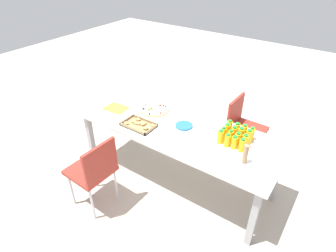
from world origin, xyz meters
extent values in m
plane|color=#B2A899|center=(0.00, 0.00, 0.00)|extent=(12.00, 12.00, 0.00)
cube|color=silver|center=(0.00, 0.00, 0.71)|extent=(2.21, 0.81, 0.04)
cube|color=#99999E|center=(-1.02, -0.33, 0.35)|extent=(0.06, 0.06, 0.69)
cube|color=#99999E|center=(1.02, -0.33, 0.35)|extent=(0.06, 0.06, 0.69)
cube|color=#99999E|center=(-1.02, 0.33, 0.35)|extent=(0.06, 0.06, 0.69)
cube|color=#99999E|center=(1.02, 0.33, 0.35)|extent=(0.06, 0.06, 0.69)
cube|color=maroon|center=(0.50, 0.78, 0.45)|extent=(0.41, 0.41, 0.04)
cube|color=maroon|center=(0.32, 0.79, 0.64)|extent=(0.04, 0.38, 0.38)
cylinder|color=silver|center=(0.67, 0.94, 0.21)|extent=(0.02, 0.02, 0.41)
cylinder|color=silver|center=(0.66, 0.62, 0.21)|extent=(0.02, 0.02, 0.41)
cylinder|color=silver|center=(0.35, 0.95, 0.21)|extent=(0.02, 0.02, 0.41)
cylinder|color=silver|center=(0.34, 0.63, 0.21)|extent=(0.02, 0.02, 0.41)
cube|color=maroon|center=(-0.51, -0.78, 0.45)|extent=(0.41, 0.41, 0.04)
cube|color=maroon|center=(-0.33, -0.78, 0.64)|extent=(0.04, 0.38, 0.38)
cylinder|color=silver|center=(-0.68, -0.94, 0.21)|extent=(0.02, 0.02, 0.41)
cylinder|color=silver|center=(-0.67, -0.62, 0.21)|extent=(0.02, 0.02, 0.41)
cylinder|color=silver|center=(-0.36, -0.94, 0.21)|extent=(0.02, 0.02, 0.41)
cylinder|color=silver|center=(-0.35, -0.62, 0.21)|extent=(0.02, 0.02, 0.41)
cylinder|color=#F9AC14|center=(-0.72, -0.22, 0.80)|extent=(0.05, 0.05, 0.13)
cylinder|color=#1E8C33|center=(-0.72, -0.22, 0.87)|extent=(0.03, 0.03, 0.02)
cylinder|color=#F9AC14|center=(-0.64, -0.22, 0.80)|extent=(0.06, 0.06, 0.13)
cylinder|color=#1E8C33|center=(-0.64, -0.22, 0.87)|extent=(0.04, 0.04, 0.02)
cylinder|color=#F9AC14|center=(-0.57, -0.23, 0.79)|extent=(0.06, 0.06, 0.12)
cylinder|color=#1E8C33|center=(-0.57, -0.23, 0.86)|extent=(0.04, 0.04, 0.02)
cylinder|color=#F9AE14|center=(-0.49, -0.22, 0.79)|extent=(0.06, 0.06, 0.12)
cylinder|color=#1E8C33|center=(-0.49, -0.22, 0.86)|extent=(0.04, 0.04, 0.02)
cylinder|color=#F9AE14|center=(-0.72, -0.15, 0.80)|extent=(0.06, 0.06, 0.13)
cylinder|color=#1E8C33|center=(-0.72, -0.15, 0.88)|extent=(0.04, 0.04, 0.02)
cylinder|color=#F9AD14|center=(-0.64, -0.14, 0.80)|extent=(0.06, 0.06, 0.13)
cylinder|color=#1E8C33|center=(-0.64, -0.14, 0.88)|extent=(0.04, 0.04, 0.02)
cylinder|color=#FAAE14|center=(-0.57, -0.15, 0.79)|extent=(0.06, 0.06, 0.12)
cylinder|color=#1E8C33|center=(-0.57, -0.15, 0.86)|extent=(0.04, 0.04, 0.02)
cylinder|color=#F9AE14|center=(-0.49, -0.15, 0.80)|extent=(0.06, 0.06, 0.12)
cylinder|color=#1E8C33|center=(-0.49, -0.15, 0.86)|extent=(0.04, 0.04, 0.02)
cylinder|color=#FAAE14|center=(-0.71, -0.08, 0.80)|extent=(0.06, 0.06, 0.12)
cylinder|color=#1E8C33|center=(-0.71, -0.08, 0.87)|extent=(0.04, 0.04, 0.02)
cylinder|color=#F9AD14|center=(-0.64, -0.07, 0.79)|extent=(0.06, 0.06, 0.12)
cylinder|color=#1E8C33|center=(-0.64, -0.07, 0.86)|extent=(0.04, 0.04, 0.02)
cylinder|color=#F9AC14|center=(-0.57, -0.07, 0.79)|extent=(0.05, 0.05, 0.12)
cylinder|color=#1E8C33|center=(-0.57, -0.07, 0.86)|extent=(0.03, 0.03, 0.02)
cylinder|color=#F9AE14|center=(-0.49, -0.08, 0.79)|extent=(0.05, 0.05, 0.12)
cylinder|color=#1E8C33|center=(-0.49, -0.08, 0.86)|extent=(0.03, 0.03, 0.02)
cylinder|color=#F9AE14|center=(-0.71, 0.00, 0.80)|extent=(0.06, 0.06, 0.12)
cylinder|color=#1E8C33|center=(-0.71, 0.00, 0.87)|extent=(0.04, 0.04, 0.02)
cylinder|color=#FAAE14|center=(-0.64, 0.00, 0.79)|extent=(0.06, 0.06, 0.12)
cylinder|color=#1E8C33|center=(-0.64, 0.00, 0.86)|extent=(0.04, 0.04, 0.02)
cylinder|color=#F9AC14|center=(-0.57, 0.01, 0.79)|extent=(0.06, 0.06, 0.12)
cylinder|color=#1E8C33|center=(-0.57, 0.01, 0.86)|extent=(0.04, 0.04, 0.02)
cylinder|color=#FAAD14|center=(-0.50, 0.00, 0.80)|extent=(0.06, 0.06, 0.13)
cylinder|color=#1E8C33|center=(-0.50, 0.00, 0.87)|extent=(0.04, 0.04, 0.02)
cylinder|color=tan|center=(0.39, -0.14, 0.74)|extent=(0.32, 0.32, 0.02)
cylinder|color=white|center=(0.39, -0.14, 0.76)|extent=(0.30, 0.30, 0.01)
sphere|color=#1E1947|center=(0.48, -0.05, 0.77)|extent=(0.02, 0.02, 0.02)
sphere|color=#66B238|center=(0.37, -0.23, 0.77)|extent=(0.02, 0.02, 0.02)
sphere|color=red|center=(0.43, -0.08, 0.77)|extent=(0.02, 0.02, 0.02)
sphere|color=#66B238|center=(0.28, -0.10, 0.76)|extent=(0.02, 0.02, 0.02)
sphere|color=#1E1947|center=(0.49, -0.05, 0.77)|extent=(0.02, 0.02, 0.02)
sphere|color=red|center=(0.52, -0.14, 0.77)|extent=(0.02, 0.02, 0.02)
sphere|color=#1E1947|center=(0.36, 0.00, 0.77)|extent=(0.02, 0.02, 0.02)
sphere|color=#1E1947|center=(0.41, -0.11, 0.77)|extent=(0.02, 0.02, 0.02)
sphere|color=#66B238|center=(0.42, -0.06, 0.77)|extent=(0.02, 0.02, 0.02)
sphere|color=#1E1947|center=(0.34, -0.24, 0.76)|extent=(0.02, 0.02, 0.02)
sphere|color=#66B238|center=(0.38, -0.26, 0.76)|extent=(0.02, 0.02, 0.02)
sphere|color=#66B238|center=(0.39, -0.10, 0.76)|extent=(0.02, 0.02, 0.02)
sphere|color=#66B238|center=(0.42, -0.09, 0.77)|extent=(0.02, 0.02, 0.02)
sphere|color=red|center=(0.37, -0.22, 0.77)|extent=(0.02, 0.02, 0.02)
sphere|color=#1E1947|center=(0.47, -0.06, 0.76)|extent=(0.02, 0.02, 0.02)
sphere|color=red|center=(0.27, -0.08, 0.77)|extent=(0.02, 0.02, 0.02)
sphere|color=#1E1947|center=(0.31, -0.24, 0.77)|extent=(0.02, 0.02, 0.02)
cube|color=olive|center=(0.33, 0.22, 0.74)|extent=(0.34, 0.22, 0.01)
cube|color=olive|center=(0.33, 0.11, 0.75)|extent=(0.34, 0.01, 0.03)
cube|color=olive|center=(0.33, 0.32, 0.75)|extent=(0.34, 0.01, 0.03)
cube|color=olive|center=(0.17, 0.22, 0.75)|extent=(0.01, 0.22, 0.03)
cube|color=olive|center=(0.50, 0.22, 0.75)|extent=(0.01, 0.22, 0.03)
ellipsoid|color=tan|center=(0.37, 0.22, 0.75)|extent=(0.04, 0.03, 0.02)
ellipsoid|color=tan|center=(0.34, 0.21, 0.75)|extent=(0.04, 0.03, 0.02)
ellipsoid|color=tan|center=(0.45, 0.28, 0.76)|extent=(0.05, 0.04, 0.03)
ellipsoid|color=tan|center=(0.20, 0.21, 0.76)|extent=(0.04, 0.03, 0.03)
ellipsoid|color=tan|center=(0.30, 0.20, 0.76)|extent=(0.05, 0.04, 0.03)
ellipsoid|color=tan|center=(0.22, 0.21, 0.76)|extent=(0.05, 0.03, 0.03)
ellipsoid|color=tan|center=(0.30, 0.16, 0.75)|extent=(0.04, 0.03, 0.02)
ellipsoid|color=tan|center=(0.40, 0.15, 0.76)|extent=(0.05, 0.04, 0.03)
ellipsoid|color=tan|center=(0.41, 0.21, 0.76)|extent=(0.06, 0.04, 0.03)
ellipsoid|color=tan|center=(0.39, 0.14, 0.75)|extent=(0.04, 0.03, 0.02)
ellipsoid|color=tan|center=(0.30, 0.19, 0.76)|extent=(0.05, 0.04, 0.03)
ellipsoid|color=tan|center=(0.23, 0.24, 0.76)|extent=(0.05, 0.04, 0.03)
ellipsoid|color=tan|center=(0.32, 0.17, 0.75)|extent=(0.04, 0.03, 0.02)
ellipsoid|color=tan|center=(0.20, 0.15, 0.76)|extent=(0.05, 0.03, 0.03)
cylinder|color=blue|center=(-0.06, -0.04, 0.74)|extent=(0.18, 0.18, 0.00)
cylinder|color=blue|center=(-0.06, -0.04, 0.74)|extent=(0.18, 0.18, 0.00)
cylinder|color=blue|center=(-0.06, -0.04, 0.75)|extent=(0.18, 0.18, 0.00)
cylinder|color=blue|center=(-0.06, -0.04, 0.75)|extent=(0.18, 0.18, 0.00)
cube|color=white|center=(-0.88, -0.13, 0.74)|extent=(0.15, 0.15, 0.01)
cylinder|color=#9E7A56|center=(-0.80, 0.14, 0.83)|extent=(0.04, 0.04, 0.19)
cube|color=yellow|center=(0.78, 0.08, 0.74)|extent=(0.28, 0.22, 0.01)
camera|label=1|loc=(-1.32, 2.06, 2.35)|focal=30.05mm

